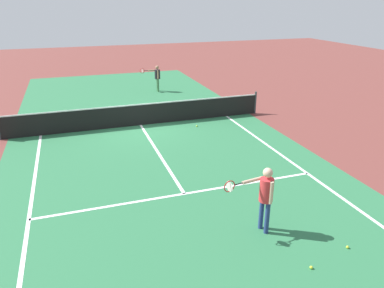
% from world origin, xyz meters
% --- Properties ---
extents(ground_plane, '(60.00, 60.00, 0.00)m').
position_xyz_m(ground_plane, '(0.00, 0.00, 0.00)').
color(ground_plane, brown).
extents(court_surface_inbounds, '(10.62, 24.40, 0.00)m').
position_xyz_m(court_surface_inbounds, '(0.00, 0.00, 0.00)').
color(court_surface_inbounds, '#2D7247').
rests_on(court_surface_inbounds, ground_plane).
extents(line_sideline_left, '(0.10, 11.89, 0.01)m').
position_xyz_m(line_sideline_left, '(-4.11, -5.95, 0.00)').
color(line_sideline_left, white).
rests_on(line_sideline_left, ground_plane).
extents(line_sideline_right, '(0.10, 11.89, 0.01)m').
position_xyz_m(line_sideline_right, '(4.11, -5.95, 0.00)').
color(line_sideline_right, white).
rests_on(line_sideline_right, ground_plane).
extents(line_service_near, '(8.22, 0.10, 0.01)m').
position_xyz_m(line_service_near, '(0.00, -6.40, 0.00)').
color(line_service_near, white).
rests_on(line_service_near, ground_plane).
extents(line_center_service, '(0.10, 6.40, 0.01)m').
position_xyz_m(line_center_service, '(0.00, -3.20, 0.00)').
color(line_center_service, white).
rests_on(line_center_service, ground_plane).
extents(net, '(11.28, 0.09, 1.07)m').
position_xyz_m(net, '(0.00, 0.00, 0.49)').
color(net, '#33383D').
rests_on(net, ground_plane).
extents(player_near, '(1.22, 0.42, 1.65)m').
position_xyz_m(player_near, '(1.24, -8.68, 1.03)').
color(player_near, navy).
rests_on(player_near, ground_plane).
extents(player_far, '(1.15, 0.56, 1.53)m').
position_xyz_m(player_far, '(2.19, 5.91, 0.94)').
color(player_far, '#3F7247').
rests_on(player_far, ground_plane).
extents(tennis_ball_back_corner, '(0.07, 0.07, 0.07)m').
position_xyz_m(tennis_ball_back_corner, '(2.72, -9.89, 0.03)').
color(tennis_ball_back_corner, '#CCE033').
rests_on(tennis_ball_back_corner, ground_plane).
extents(tennis_ball_by_baseline, '(0.07, 0.07, 0.07)m').
position_xyz_m(tennis_ball_by_baseline, '(1.55, -10.19, 0.03)').
color(tennis_ball_by_baseline, '#CCE033').
rests_on(tennis_ball_by_baseline, ground_plane).
extents(tennis_ball_near_net, '(0.07, 0.07, 0.07)m').
position_xyz_m(tennis_ball_near_net, '(2.27, -0.99, 0.03)').
color(tennis_ball_near_net, '#CCE033').
rests_on(tennis_ball_near_net, ground_plane).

